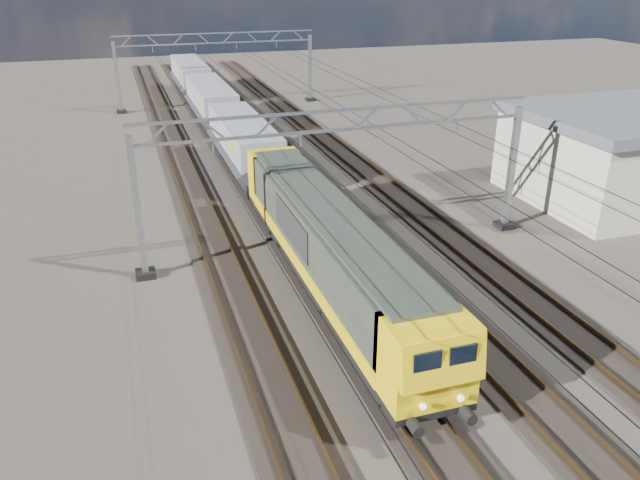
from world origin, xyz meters
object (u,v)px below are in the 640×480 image
object	(u,v)px
catenary_gantry_far	(218,67)
hopper_wagon_mid	(211,101)
locomotive	(328,244)
hopper_wagon_lead	(244,142)
hopper_wagon_third	(190,75)
catenary_gantry_mid	(341,176)

from	to	relation	value
catenary_gantry_far	hopper_wagon_mid	size ratio (longest dim) A/B	1.53
hopper_wagon_mid	locomotive	bearing A→B (deg)	-90.00
hopper_wagon_lead	hopper_wagon_third	bearing A→B (deg)	90.00
catenary_gantry_far	locomotive	world-z (taller)	catenary_gantry_far
hopper_wagon_lead	hopper_wagon_third	distance (m)	28.40
hopper_wagon_mid	catenary_gantry_mid	bearing A→B (deg)	-85.90
catenary_gantry_mid	hopper_wagon_third	world-z (taller)	catenary_gantry_mid
catenary_gantry_mid	locomotive	xyz separation A→B (m)	(-2.00, -3.97, -1.58)
catenary_gantry_mid	catenary_gantry_far	xyz separation A→B (m)	(0.00, 36.00, 0.00)
hopper_wagon_mid	hopper_wagon_third	distance (m)	14.20
catenary_gantry_far	locomotive	xyz separation A→B (m)	(-2.00, -39.97, -1.58)
catenary_gantry_mid	hopper_wagon_third	xyz separation A→B (m)	(-2.00, 42.13, -1.67)
catenary_gantry_mid	hopper_wagon_lead	bearing A→B (deg)	98.29
catenary_gantry_mid	locomotive	size ratio (longest dim) A/B	0.94
hopper_wagon_mid	catenary_gantry_far	bearing A→B (deg)	76.08
catenary_gantry_far	locomotive	size ratio (longest dim) A/B	0.94
hopper_wagon_lead	catenary_gantry_far	bearing A→B (deg)	84.87
catenary_gantry_mid	hopper_wagon_lead	size ratio (longest dim) A/B	1.53
catenary_gantry_mid	hopper_wagon_mid	xyz separation A→B (m)	(-2.00, 27.93, -1.67)
locomotive	hopper_wagon_third	world-z (taller)	locomotive
hopper_wagon_mid	hopper_wagon_third	bearing A→B (deg)	90.00
locomotive	catenary_gantry_mid	bearing A→B (deg)	63.25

